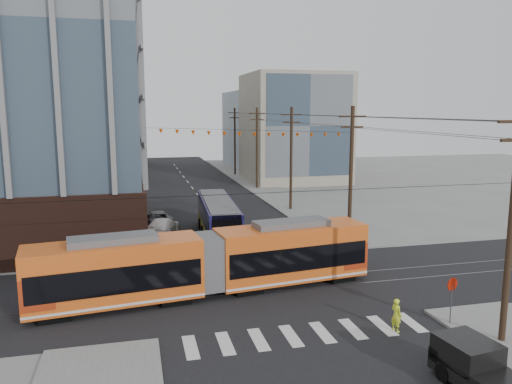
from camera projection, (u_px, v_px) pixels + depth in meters
ground at (288, 310)px, 26.93m from camera, size 160.00×160.00×0.00m
bg_bldg_nw_near at (65, 122)px, 71.23m from camera, size 18.00×16.00×18.00m
bg_bldg_ne_near at (294, 128)px, 75.38m from camera, size 14.00×14.00×16.00m
bg_bldg_nw_far at (96, 114)px, 90.93m from camera, size 16.00×18.00×20.00m
bg_bldg_ne_far at (271, 129)px, 95.17m from camera, size 16.00×16.00×14.00m
utility_pole_near at (511, 228)px, 22.30m from camera, size 0.30×0.30×11.00m
utility_pole_far at (235, 142)px, 81.68m from camera, size 0.30×0.30×11.00m
streetcar at (209, 263)px, 29.00m from camera, size 20.16×5.35×3.85m
city_bus at (218, 218)px, 41.87m from camera, size 3.26×12.00×3.36m
pickup_truck at (496, 378)px, 18.45m from camera, size 2.51×5.38×1.76m
parked_car_silver at (168, 246)px, 36.63m from camera, size 3.57×5.36×1.67m
parked_car_white at (162, 227)px, 42.79m from camera, size 3.60×5.70×1.54m
parked_car_grey at (156, 218)px, 46.27m from camera, size 3.32×5.66×1.48m
pedestrian at (396, 315)px, 24.27m from camera, size 0.56×0.70×1.66m
stop_sign at (451, 303)px, 24.87m from camera, size 0.87×0.87×2.34m
jersey_barrier at (348, 243)px, 38.99m from camera, size 2.24×4.48×0.88m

